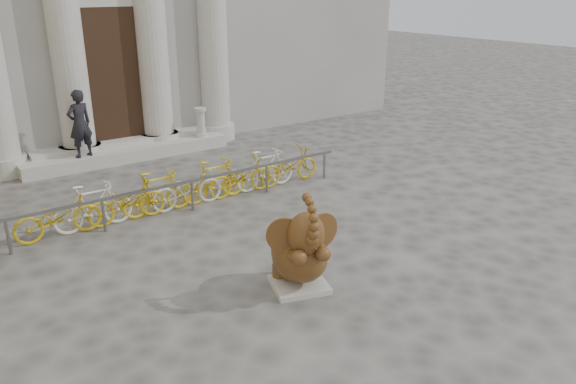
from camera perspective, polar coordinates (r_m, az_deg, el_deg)
ground at (r=9.46m, az=4.60°, el=-10.19°), size 80.00×80.00×0.00m
entrance_steps at (r=17.09m, az=-16.03°, el=3.93°), size 6.00×1.20×0.36m
elephant_statue at (r=9.27m, az=1.24°, el=-6.20°), size 1.20×1.43×1.80m
bike_rack at (r=12.90m, az=-10.23°, el=0.59°), size 8.00×0.53×1.00m
pedestrian at (r=16.13m, az=-20.40°, el=6.52°), size 0.75×0.59×1.83m
balustrade_post at (r=17.53m, az=-8.85°, el=6.90°), size 0.36×0.36×0.89m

